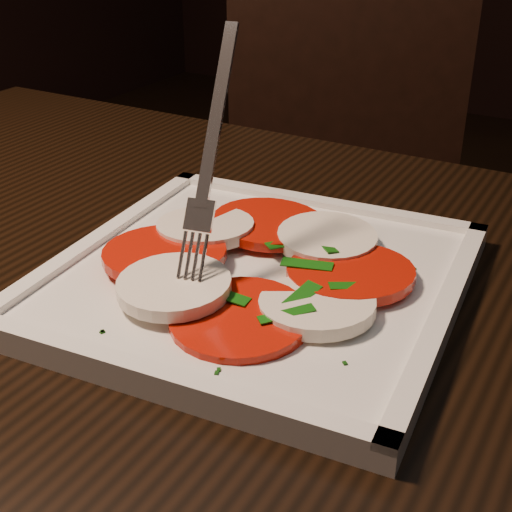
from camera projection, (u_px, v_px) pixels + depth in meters
The scene contains 5 objects.
table at pixel (186, 393), 0.61m from camera, with size 1.21×0.81×0.75m.
chair at pixel (337, 205), 1.26m from camera, with size 0.54×0.54×0.93m.
plate at pixel (256, 281), 0.57m from camera, with size 0.31×0.31×0.01m, color white.
caprese_salad at pixel (256, 263), 0.56m from camera, with size 0.25×0.25×0.02m.
fork at pixel (218, 143), 0.53m from camera, with size 0.04×0.11×0.17m, color white, non-canonical shape.
Camera 1 is at (0.10, -0.59, 1.04)m, focal length 50.00 mm.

